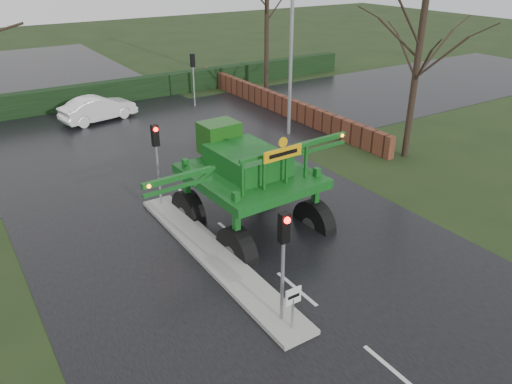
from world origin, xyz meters
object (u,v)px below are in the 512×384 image
traffic_signal_mid (156,148)px  traffic_signal_far (193,68)px  street_light_right (287,26)px  white_sedan (100,121)px  crop_sprayer (232,190)px  traffic_signal_near (284,245)px  keep_left_sign (293,302)px

traffic_signal_mid → traffic_signal_far: (7.80, 12.52, 0.00)m
street_light_right → white_sedan: street_light_right is taller
traffic_signal_far → crop_sprayer: 18.39m
traffic_signal_near → crop_sprayer: (0.79, 4.02, -0.25)m
keep_left_sign → traffic_signal_mid: size_ratio=0.38×
traffic_signal_near → traffic_signal_far: bearing=69.6°
traffic_signal_far → white_sedan: traffic_signal_far is taller
traffic_signal_far → white_sedan: 6.90m
traffic_signal_mid → street_light_right: bearing=25.4°
traffic_signal_near → street_light_right: (9.49, 13.01, 3.40)m
street_light_right → traffic_signal_near: bearing=-126.1°
traffic_signal_near → white_sedan: (1.42, 21.43, -2.59)m
traffic_signal_far → street_light_right: bearing=101.9°
traffic_signal_near → traffic_signal_far: (7.80, 21.02, 0.00)m
traffic_signal_far → white_sedan: bearing=-3.7°
keep_left_sign → traffic_signal_near: bearing=90.0°
white_sedan → traffic_signal_near: bearing=164.6°
traffic_signal_near → traffic_signal_far: 22.42m
crop_sprayer → white_sedan: (0.63, 17.41, -2.34)m
crop_sprayer → traffic_signal_far: bearing=65.4°
traffic_signal_mid → traffic_signal_far: 14.75m
white_sedan → traffic_signal_mid: bearing=162.1°
keep_left_sign → traffic_signal_mid: 9.12m
keep_left_sign → traffic_signal_far: 22.93m
street_light_right → crop_sprayer: street_light_right is taller
keep_left_sign → street_light_right: 17.23m
crop_sprayer → traffic_signal_mid: bearing=97.8°
traffic_signal_mid → traffic_signal_far: same height
keep_left_sign → crop_sprayer: crop_sprayer is taller
traffic_signal_far → street_light_right: 8.86m
traffic_signal_mid → crop_sprayer: bearing=-80.0°
traffic_signal_near → street_light_right: bearing=53.9°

